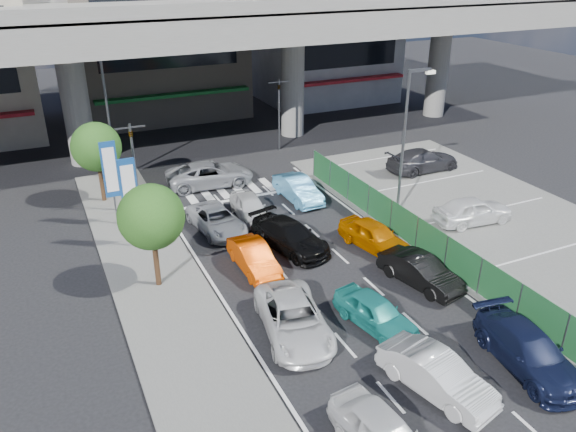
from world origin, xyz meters
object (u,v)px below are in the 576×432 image
street_lamp_right (407,131)px  signboard_near (129,191)px  tree_far (96,147)px  traffic_cone (390,218)px  crossing_wagon_silver (210,174)px  sedan_white_mid_left (294,319)px  tree_near (151,217)px  signboard_far (111,172)px  wagon_silver_front_left (217,220)px  taxi_teal_mid (375,312)px  kei_truck_front_right (298,189)px  parked_sedan_dgrey (423,160)px  street_lamp_left (110,106)px  hatch_white_back_mid (436,375)px  sedan_black_mid (290,236)px  traffic_light_right (279,97)px  traffic_light_left (132,147)px  parked_sedan_white (473,210)px  hatch_black_mid_right (420,271)px  taxi_orange_left (254,258)px  minivan_navy_back (529,351)px  taxi_orange_right (374,236)px  sedan_white_front_mid (250,207)px

street_lamp_right → signboard_near: street_lamp_right is taller
tree_far → traffic_cone: 16.89m
crossing_wagon_silver → sedan_white_mid_left: bearing=178.0°
street_lamp_right → tree_near: size_ratio=1.67×
signboard_near → sedan_white_mid_left: signboard_near is taller
signboard_near → signboard_far: (-0.40, 3.00, 0.00)m
street_lamp_right → wagon_silver_front_left: (-10.11, 2.15, -4.16)m
taxi_teal_mid → kei_truck_front_right: size_ratio=0.90×
sedan_white_mid_left → parked_sedan_dgrey: bearing=49.0°
street_lamp_right → sedan_white_mid_left: (-10.22, -7.54, -4.08)m
street_lamp_left → hatch_white_back_mid: street_lamp_left is taller
traffic_cone → sedan_black_mid: bearing=-179.3°
traffic_light_right → parked_sedan_dgrey: size_ratio=1.02×
traffic_light_left → tree_far: bearing=122.6°
hatch_white_back_mid → signboard_near: bearing=101.5°
traffic_light_left → traffic_light_right: bearing=30.9°
signboard_near → tree_far: size_ratio=0.98×
tree_near → signboard_far: bearing=94.9°
sedan_black_mid → signboard_far: bearing=124.9°
crossing_wagon_silver → traffic_cone: crossing_wagon_silver is taller
traffic_light_left → wagon_silver_front_left: 6.05m
traffic_light_left → parked_sedan_white: size_ratio=1.19×
hatch_black_mid_right → taxi_orange_left: size_ratio=1.05×
sedan_white_mid_left → tree_far: bearing=116.8°
street_lamp_left → traffic_cone: (12.04, -13.18, -4.33)m
tree_far → hatch_black_mid_right: size_ratio=1.19×
traffic_light_right → minivan_navy_back: size_ratio=1.09×
street_lamp_right → minivan_navy_back: 13.82m
minivan_navy_back → traffic_light_right: bearing=93.8°
sedan_black_mid → traffic_cone: 6.00m
traffic_light_left → crossing_wagon_silver: 6.27m
taxi_teal_mid → wagon_silver_front_left: bearing=94.6°
street_lamp_left → taxi_teal_mid: size_ratio=2.12×
minivan_navy_back → parked_sedan_white: size_ratio=1.09×
taxi_orange_right → wagon_silver_front_left: 8.24m
tree_far → kei_truck_front_right: tree_far is taller
signboard_near → wagon_silver_front_left: size_ratio=1.07×
tree_near → tree_far: bearing=94.4°
tree_far → hatch_black_mid_right: tree_far is taller
traffic_light_left → tree_far: traffic_light_left is taller
minivan_navy_back → sedan_white_mid_left: (-6.70, 5.18, 0.00)m
traffic_light_left → street_lamp_right: (13.37, -6.00, 0.83)m
tree_far → taxi_teal_mid: 18.86m
street_lamp_right → hatch_black_mid_right: bearing=-118.6°
street_lamp_right → hatch_white_back_mid: bearing=-120.4°
sedan_white_front_mid → parked_sedan_dgrey: bearing=12.4°
sedan_black_mid → street_lamp_left: bearing=99.9°
taxi_orange_left → signboard_far: bearing=123.1°
minivan_navy_back → wagon_silver_front_left: minivan_navy_back is taller
minivan_navy_back → traffic_cone: bearing=87.8°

